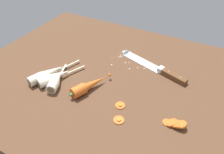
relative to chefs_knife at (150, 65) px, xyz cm
name	(u,v)px	position (x,y,z in cm)	size (l,w,h in cm)	color
ground_plane	(114,81)	(-10.33, -14.15, -2.65)	(120.00, 90.00, 4.00)	brown
chefs_knife	(150,65)	(0.00, 0.00, 0.00)	(34.10, 13.70, 4.18)	silver
whole_carrot	(88,86)	(-15.56, -25.62, 1.45)	(9.64, 17.66, 4.20)	#D6601E
parsnip_front	(47,74)	(-34.41, -27.30, 1.33)	(10.14, 23.04, 4.00)	silver
parsnip_mid_left	(55,77)	(-30.39, -27.39, 1.33)	(10.65, 19.61, 4.00)	silver
parsnip_mid_right	(56,80)	(-28.56, -28.69, 1.33)	(7.89, 17.23, 4.00)	silver
carrot_slice_stack	(174,123)	(17.87, -26.88, 0.32)	(7.54, 3.48, 2.91)	#D6601E
carrot_slice_stray_near	(120,105)	(-1.21, -27.32, -0.29)	(3.49, 3.49, 0.70)	#D6601E
carrot_slice_stray_mid	(119,120)	(1.23, -33.37, -0.29)	(3.59, 3.59, 0.70)	#D6601E
mince_crumbs	(124,61)	(-11.21, -2.41, -0.29)	(16.79, 9.63, 0.83)	beige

